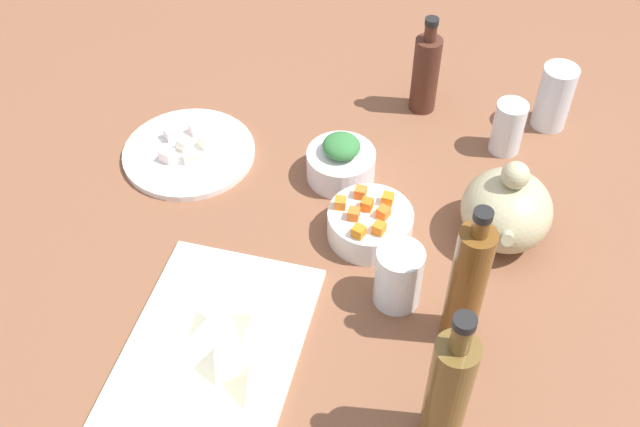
{
  "coord_description": "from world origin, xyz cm",
  "views": [
    {
      "loc": [
        82.04,
        16.46,
        96.98
      ],
      "look_at": [
        0.0,
        0.0,
        8.0
      ],
      "focal_mm": 42.43,
      "sensor_mm": 36.0,
      "label": 1
    }
  ],
  "objects_px": {
    "plate_tofu": "(189,153)",
    "drinking_glass_0": "(508,127)",
    "bottle_0": "(467,284)",
    "cutting_board": "(215,344)",
    "teapot": "(507,209)",
    "drinking_glass_2": "(398,276)",
    "drinking_glass_1": "(554,97)",
    "bowl_greens": "(341,165)",
    "bowl_carrots": "(370,224)",
    "bottle_1": "(448,391)",
    "bottle_2": "(426,72)"
  },
  "relations": [
    {
      "from": "cutting_board",
      "to": "drinking_glass_2",
      "type": "relative_size",
      "value": 3.23
    },
    {
      "from": "bowl_greens",
      "to": "drinking_glass_0",
      "type": "bearing_deg",
      "value": 115.06
    },
    {
      "from": "bowl_carrots",
      "to": "teapot",
      "type": "bearing_deg",
      "value": 101.43
    },
    {
      "from": "cutting_board",
      "to": "teapot",
      "type": "relative_size",
      "value": 1.97
    },
    {
      "from": "teapot",
      "to": "bottle_0",
      "type": "relative_size",
      "value": 0.67
    },
    {
      "from": "drinking_glass_0",
      "to": "drinking_glass_2",
      "type": "relative_size",
      "value": 0.97
    },
    {
      "from": "bottle_0",
      "to": "bottle_2",
      "type": "relative_size",
      "value": 1.29
    },
    {
      "from": "plate_tofu",
      "to": "drinking_glass_1",
      "type": "height_order",
      "value": "drinking_glass_1"
    },
    {
      "from": "bottle_2",
      "to": "plate_tofu",
      "type": "bearing_deg",
      "value": -60.99
    },
    {
      "from": "bowl_greens",
      "to": "drinking_glass_1",
      "type": "distance_m",
      "value": 0.43
    },
    {
      "from": "bottle_0",
      "to": "bowl_greens",
      "type": "bearing_deg",
      "value": -141.93
    },
    {
      "from": "cutting_board",
      "to": "bowl_carrots",
      "type": "distance_m",
      "value": 0.32
    },
    {
      "from": "bowl_carrots",
      "to": "drinking_glass_1",
      "type": "relative_size",
      "value": 1.1
    },
    {
      "from": "bowl_greens",
      "to": "plate_tofu",
      "type": "bearing_deg",
      "value": -90.11
    },
    {
      "from": "cutting_board",
      "to": "drinking_glass_0",
      "type": "bearing_deg",
      "value": 142.57
    },
    {
      "from": "bottle_0",
      "to": "cutting_board",
      "type": "bearing_deg",
      "value": -74.3
    },
    {
      "from": "bottle_1",
      "to": "drinking_glass_1",
      "type": "bearing_deg",
      "value": 167.93
    },
    {
      "from": "drinking_glass_1",
      "to": "cutting_board",
      "type": "bearing_deg",
      "value": -38.1
    },
    {
      "from": "teapot",
      "to": "bottle_1",
      "type": "xyz_separation_m",
      "value": [
        0.38,
        -0.07,
        0.05
      ]
    },
    {
      "from": "cutting_board",
      "to": "drinking_glass_1",
      "type": "distance_m",
      "value": 0.78
    },
    {
      "from": "plate_tofu",
      "to": "teapot",
      "type": "height_order",
      "value": "teapot"
    },
    {
      "from": "plate_tofu",
      "to": "drinking_glass_0",
      "type": "height_order",
      "value": "drinking_glass_0"
    },
    {
      "from": "bottle_1",
      "to": "drinking_glass_0",
      "type": "relative_size",
      "value": 2.56
    },
    {
      "from": "bowl_carrots",
      "to": "bottle_1",
      "type": "bearing_deg",
      "value": 23.4
    },
    {
      "from": "bottle_1",
      "to": "bottle_2",
      "type": "bearing_deg",
      "value": -172.08
    },
    {
      "from": "bowl_greens",
      "to": "drinking_glass_2",
      "type": "relative_size",
      "value": 1.14
    },
    {
      "from": "teapot",
      "to": "drinking_glass_0",
      "type": "xyz_separation_m",
      "value": [
        -0.22,
        -0.0,
        -0.01
      ]
    },
    {
      "from": "plate_tofu",
      "to": "bowl_greens",
      "type": "height_order",
      "value": "bowl_greens"
    },
    {
      "from": "drinking_glass_0",
      "to": "drinking_glass_1",
      "type": "distance_m",
      "value": 0.12
    },
    {
      "from": "drinking_glass_2",
      "to": "cutting_board",
      "type": "bearing_deg",
      "value": -60.57
    },
    {
      "from": "bowl_carrots",
      "to": "bottle_1",
      "type": "xyz_separation_m",
      "value": [
        0.34,
        0.15,
        0.09
      ]
    },
    {
      "from": "plate_tofu",
      "to": "drinking_glass_2",
      "type": "bearing_deg",
      "value": 58.97
    },
    {
      "from": "cutting_board",
      "to": "bottle_2",
      "type": "distance_m",
      "value": 0.66
    },
    {
      "from": "bottle_2",
      "to": "drinking_glass_0",
      "type": "relative_size",
      "value": 1.94
    },
    {
      "from": "drinking_glass_2",
      "to": "bowl_greens",
      "type": "bearing_deg",
      "value": -152.08
    },
    {
      "from": "bottle_2",
      "to": "drinking_glass_2",
      "type": "relative_size",
      "value": 1.88
    },
    {
      "from": "bottle_0",
      "to": "bowl_carrots",
      "type": "bearing_deg",
      "value": -136.24
    },
    {
      "from": "cutting_board",
      "to": "drinking_glass_0",
      "type": "distance_m",
      "value": 0.66
    },
    {
      "from": "teapot",
      "to": "drinking_glass_2",
      "type": "height_order",
      "value": "teapot"
    },
    {
      "from": "bottle_0",
      "to": "drinking_glass_2",
      "type": "relative_size",
      "value": 2.44
    },
    {
      "from": "bottle_0",
      "to": "drinking_glass_1",
      "type": "distance_m",
      "value": 0.53
    },
    {
      "from": "bowl_greens",
      "to": "drinking_glass_2",
      "type": "distance_m",
      "value": 0.28
    },
    {
      "from": "bowl_greens",
      "to": "bottle_0",
      "type": "distance_m",
      "value": 0.38
    },
    {
      "from": "teapot",
      "to": "drinking_glass_1",
      "type": "distance_m",
      "value": 0.32
    },
    {
      "from": "bottle_1",
      "to": "plate_tofu",
      "type": "bearing_deg",
      "value": -132.86
    },
    {
      "from": "bowl_carrots",
      "to": "bottle_2",
      "type": "distance_m",
      "value": 0.36
    },
    {
      "from": "cutting_board",
      "to": "bottle_2",
      "type": "bearing_deg",
      "value": 158.88
    },
    {
      "from": "bottle_1",
      "to": "bottle_2",
      "type": "height_order",
      "value": "bottle_1"
    },
    {
      "from": "teapot",
      "to": "drinking_glass_2",
      "type": "bearing_deg",
      "value": -43.02
    },
    {
      "from": "plate_tofu",
      "to": "teapot",
      "type": "bearing_deg",
      "value": 81.45
    }
  ]
}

